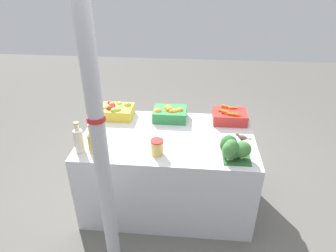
{
  "coord_description": "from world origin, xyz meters",
  "views": [
    {
      "loc": [
        0.21,
        -2.34,
        2.19
      ],
      "look_at": [
        0.0,
        0.0,
        0.87
      ],
      "focal_mm": 32.0,
      "sensor_mm": 36.0,
      "label": 1
    }
  ],
  "objects_px": {
    "support_pole": "(98,129)",
    "carrot_crate": "(230,116)",
    "juice_bottle_cloudy": "(79,139)",
    "sparrow_bird": "(242,137)",
    "broccoli_pile": "(233,149)",
    "orange_crate": "(170,113)",
    "juice_bottle_golden": "(92,141)",
    "pickle_jar": "(157,147)",
    "apple_crate": "(116,111)"
  },
  "relations": [
    {
      "from": "juice_bottle_cloudy",
      "to": "pickle_jar",
      "type": "distance_m",
      "value": 0.65
    },
    {
      "from": "carrot_crate",
      "to": "orange_crate",
      "type": "bearing_deg",
      "value": -179.38
    },
    {
      "from": "carrot_crate",
      "to": "juice_bottle_golden",
      "type": "bearing_deg",
      "value": -151.4
    },
    {
      "from": "broccoli_pile",
      "to": "juice_bottle_cloudy",
      "type": "distance_m",
      "value": 1.26
    },
    {
      "from": "juice_bottle_golden",
      "to": "pickle_jar",
      "type": "height_order",
      "value": "juice_bottle_golden"
    },
    {
      "from": "broccoli_pile",
      "to": "juice_bottle_cloudy",
      "type": "xyz_separation_m",
      "value": [
        -1.26,
        -0.01,
        0.02
      ]
    },
    {
      "from": "juice_bottle_cloudy",
      "to": "sparrow_bird",
      "type": "relative_size",
      "value": 2.2
    },
    {
      "from": "pickle_jar",
      "to": "carrot_crate",
      "type": "bearing_deg",
      "value": 44.21
    },
    {
      "from": "broccoli_pile",
      "to": "sparrow_bird",
      "type": "distance_m",
      "value": 0.13
    },
    {
      "from": "orange_crate",
      "to": "carrot_crate",
      "type": "bearing_deg",
      "value": 0.62
    },
    {
      "from": "pickle_jar",
      "to": "juice_bottle_cloudy",
      "type": "bearing_deg",
      "value": -178.38
    },
    {
      "from": "support_pole",
      "to": "sparrow_bird",
      "type": "xyz_separation_m",
      "value": [
        0.96,
        0.47,
        -0.29
      ]
    },
    {
      "from": "pickle_jar",
      "to": "apple_crate",
      "type": "bearing_deg",
      "value": 128.34
    },
    {
      "from": "support_pole",
      "to": "carrot_crate",
      "type": "relative_size",
      "value": 7.8
    },
    {
      "from": "apple_crate",
      "to": "pickle_jar",
      "type": "bearing_deg",
      "value": -51.66
    },
    {
      "from": "carrot_crate",
      "to": "broccoli_pile",
      "type": "relative_size",
      "value": 1.31
    },
    {
      "from": "carrot_crate",
      "to": "juice_bottle_golden",
      "type": "height_order",
      "value": "juice_bottle_golden"
    },
    {
      "from": "apple_crate",
      "to": "juice_bottle_cloudy",
      "type": "height_order",
      "value": "juice_bottle_cloudy"
    },
    {
      "from": "carrot_crate",
      "to": "sparrow_bird",
      "type": "height_order",
      "value": "sparrow_bird"
    },
    {
      "from": "juice_bottle_cloudy",
      "to": "juice_bottle_golden",
      "type": "relative_size",
      "value": 1.06
    },
    {
      "from": "orange_crate",
      "to": "carrot_crate",
      "type": "xyz_separation_m",
      "value": [
        0.59,
        0.01,
        -0.01
      ]
    },
    {
      "from": "support_pole",
      "to": "juice_bottle_golden",
      "type": "bearing_deg",
      "value": 116.83
    },
    {
      "from": "support_pole",
      "to": "pickle_jar",
      "type": "height_order",
      "value": "support_pole"
    },
    {
      "from": "apple_crate",
      "to": "juice_bottle_golden",
      "type": "bearing_deg",
      "value": -93.87
    },
    {
      "from": "support_pole",
      "to": "juice_bottle_golden",
      "type": "height_order",
      "value": "support_pole"
    },
    {
      "from": "carrot_crate",
      "to": "pickle_jar",
      "type": "height_order",
      "value": "carrot_crate"
    },
    {
      "from": "pickle_jar",
      "to": "sparrow_bird",
      "type": "height_order",
      "value": "sparrow_bird"
    },
    {
      "from": "support_pole",
      "to": "juice_bottle_golden",
      "type": "relative_size",
      "value": 9.77
    },
    {
      "from": "orange_crate",
      "to": "apple_crate",
      "type": "bearing_deg",
      "value": 179.39
    },
    {
      "from": "apple_crate",
      "to": "broccoli_pile",
      "type": "xyz_separation_m",
      "value": [
        1.1,
        -0.64,
        0.03
      ]
    },
    {
      "from": "support_pole",
      "to": "orange_crate",
      "type": "height_order",
      "value": "support_pole"
    },
    {
      "from": "juice_bottle_golden",
      "to": "support_pole",
      "type": "bearing_deg",
      "value": -63.17
    },
    {
      "from": "support_pole",
      "to": "carrot_crate",
      "type": "bearing_deg",
      "value": 49.79
    },
    {
      "from": "orange_crate",
      "to": "sparrow_bird",
      "type": "distance_m",
      "value": 0.9
    },
    {
      "from": "carrot_crate",
      "to": "pickle_jar",
      "type": "bearing_deg",
      "value": -135.79
    },
    {
      "from": "support_pole",
      "to": "carrot_crate",
      "type": "height_order",
      "value": "support_pole"
    },
    {
      "from": "broccoli_pile",
      "to": "juice_bottle_golden",
      "type": "bearing_deg",
      "value": -179.63
    },
    {
      "from": "orange_crate",
      "to": "pickle_jar",
      "type": "height_order",
      "value": "orange_crate"
    },
    {
      "from": "pickle_jar",
      "to": "sparrow_bird",
      "type": "distance_m",
      "value": 0.68
    },
    {
      "from": "support_pole",
      "to": "sparrow_bird",
      "type": "distance_m",
      "value": 1.11
    },
    {
      "from": "orange_crate",
      "to": "support_pole",
      "type": "bearing_deg",
      "value": -107.49
    },
    {
      "from": "juice_bottle_cloudy",
      "to": "sparrow_bird",
      "type": "height_order",
      "value": "juice_bottle_cloudy"
    },
    {
      "from": "carrot_crate",
      "to": "pickle_jar",
      "type": "distance_m",
      "value": 0.9
    },
    {
      "from": "orange_crate",
      "to": "pickle_jar",
      "type": "distance_m",
      "value": 0.62
    },
    {
      "from": "pickle_jar",
      "to": "support_pole",
      "type": "bearing_deg",
      "value": -121.48
    },
    {
      "from": "apple_crate",
      "to": "juice_bottle_golden",
      "type": "distance_m",
      "value": 0.65
    },
    {
      "from": "support_pole",
      "to": "apple_crate",
      "type": "height_order",
      "value": "support_pole"
    },
    {
      "from": "broccoli_pile",
      "to": "carrot_crate",
      "type": "bearing_deg",
      "value": 86.73
    },
    {
      "from": "juice_bottle_golden",
      "to": "sparrow_bird",
      "type": "relative_size",
      "value": 2.08
    },
    {
      "from": "carrot_crate",
      "to": "sparrow_bird",
      "type": "relative_size",
      "value": 2.61
    }
  ]
}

